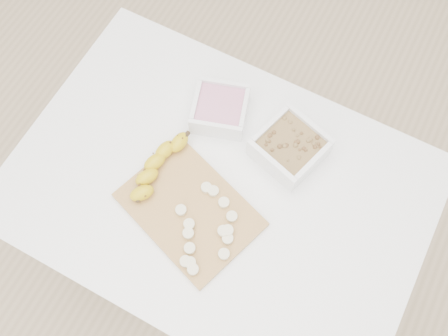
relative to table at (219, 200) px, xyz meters
The scene contains 7 objects.
ground 0.65m from the table, ahead, with size 3.50×3.50×0.00m, color #C6AD89.
table is the anchor object (origin of this frame).
bowl_yogurt 0.24m from the table, 116.75° to the left, with size 0.17×0.17×0.06m.
bowl_granola 0.24m from the table, 55.55° to the left, with size 0.19×0.19×0.07m.
cutting_board 0.14m from the table, 110.96° to the right, with size 0.31×0.22×0.01m, color #B87E46.
banana 0.20m from the table, 167.22° to the right, with size 0.05×0.20×0.03m, color gold, non-canonical shape.
banana_slices 0.17m from the table, 73.65° to the right, with size 0.16×0.21×0.02m.
Camera 1 is at (0.21, -0.36, 1.89)m, focal length 40.00 mm.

